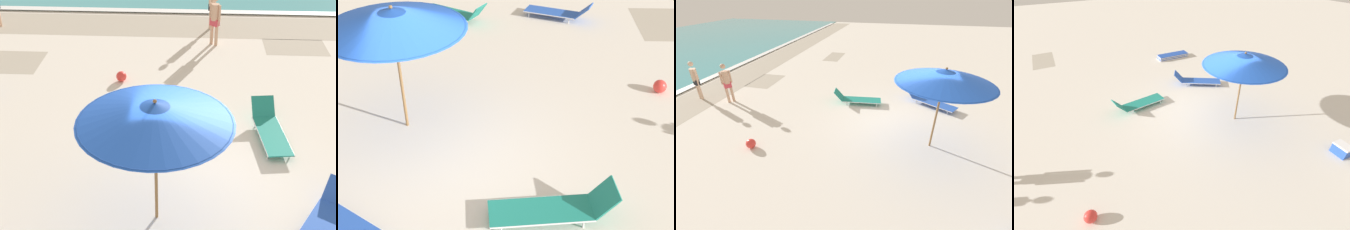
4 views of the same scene
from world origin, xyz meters
The scene contains 7 objects.
ground_plane centered at (0.00, 0.01, -0.08)m, with size 60.00×60.00×0.16m.
beach_umbrella centered at (-0.83, -0.88, 2.37)m, with size 2.75×2.75×2.64m.
sun_lounger_under_umbrella centered at (2.27, -1.12, 0.22)m, with size 1.69×2.18×0.59m.
sun_lounger_beside_umbrella centered at (1.71, 2.04, 0.22)m, with size 0.84×2.12×0.60m.
beachgoer_shoreline_child centered at (0.46, 9.21, 1.00)m, with size 0.29×0.42×1.76m.
beachgoer_strolling_adult centered at (0.50, 7.61, 1.00)m, with size 0.37×0.33×1.76m.
beach_ball centered at (-2.31, 4.73, 0.15)m, with size 0.31×0.31×0.31m.
Camera 1 is at (-0.24, -7.55, 6.48)m, focal length 50.00 mm.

